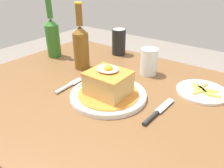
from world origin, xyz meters
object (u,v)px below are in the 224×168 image
object	(u,v)px
soda_can	(119,42)
beer_bottle_green	(53,36)
drinking_glass	(149,63)
side_plate_fries	(202,91)
fork	(68,86)
knife	(155,114)
beer_bottle_amber	(81,45)
main_plate	(108,95)

from	to	relation	value
soda_can	beer_bottle_green	xyz separation A→B (m)	(-0.23, -0.21, 0.04)
beer_bottle_green	drinking_glass	xyz separation A→B (m)	(0.46, 0.09, -0.05)
soda_can	side_plate_fries	bearing A→B (deg)	-17.79
fork	soda_can	xyz separation A→B (m)	(-0.06, 0.39, 0.06)
beer_bottle_green	drinking_glass	size ratio (longest dim) A/B	2.53
side_plate_fries	knife	bearing A→B (deg)	-107.21
drinking_glass	side_plate_fries	size ratio (longest dim) A/B	0.62
soda_can	beer_bottle_amber	xyz separation A→B (m)	(-0.03, -0.23, 0.04)
fork	beer_bottle_amber	bearing A→B (deg)	116.78
beer_bottle_amber	fork	bearing A→B (deg)	-63.22
soda_can	drinking_glass	distance (m)	0.26
fork	knife	bearing A→B (deg)	5.68
drinking_glass	soda_can	bearing A→B (deg)	152.44
side_plate_fries	beer_bottle_green	bearing A→B (deg)	-174.64
knife	beer_bottle_amber	bearing A→B (deg)	162.49
side_plate_fries	fork	bearing A→B (deg)	-147.70
soda_can	side_plate_fries	distance (m)	0.48
fork	beer_bottle_green	xyz separation A→B (m)	(-0.29, 0.19, 0.09)
knife	side_plate_fries	distance (m)	0.23
beer_bottle_green	beer_bottle_amber	bearing A→B (deg)	-6.63
main_plate	side_plate_fries	distance (m)	0.32
knife	side_plate_fries	world-z (taller)	side_plate_fries
main_plate	knife	xyz separation A→B (m)	(0.17, -0.00, -0.00)
main_plate	beer_bottle_amber	distance (m)	0.28
beer_bottle_green	fork	bearing A→B (deg)	-32.86
beer_bottle_green	side_plate_fries	size ratio (longest dim) A/B	1.56
fork	beer_bottle_amber	xyz separation A→B (m)	(-0.08, 0.16, 0.09)
main_plate	soda_can	bearing A→B (deg)	120.56
main_plate	drinking_glass	world-z (taller)	drinking_glass
knife	soda_can	world-z (taller)	soda_can
main_plate	side_plate_fries	size ratio (longest dim) A/B	1.48
main_plate	side_plate_fries	bearing A→B (deg)	41.80
beer_bottle_green	drinking_glass	bearing A→B (deg)	11.02
soda_can	beer_bottle_green	distance (m)	0.31
beer_bottle_green	beer_bottle_amber	xyz separation A→B (m)	(0.21, -0.02, 0.00)
fork	knife	xyz separation A→B (m)	(0.33, 0.03, -0.00)
beer_bottle_amber	side_plate_fries	size ratio (longest dim) A/B	1.56
fork	side_plate_fries	bearing A→B (deg)	32.30
beer_bottle_green	side_plate_fries	xyz separation A→B (m)	(0.68, 0.06, -0.09)
main_plate	beer_bottle_amber	world-z (taller)	beer_bottle_amber
soda_can	beer_bottle_green	bearing A→B (deg)	-137.97
main_plate	soda_can	xyz separation A→B (m)	(-0.21, 0.36, 0.05)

